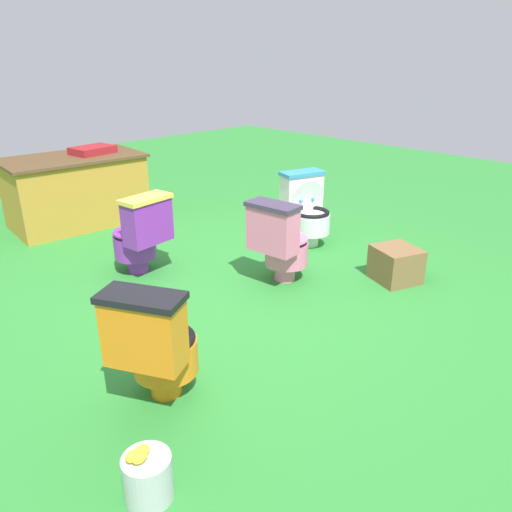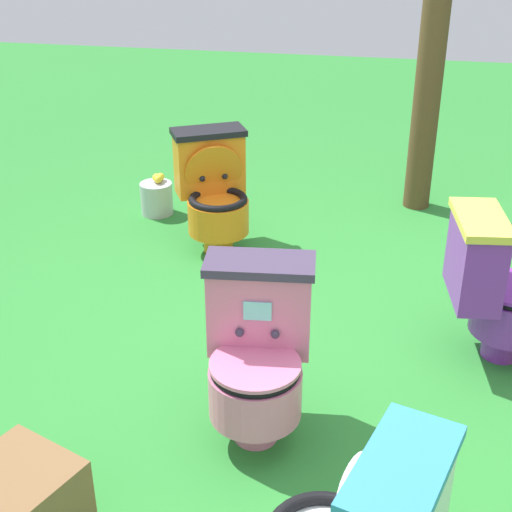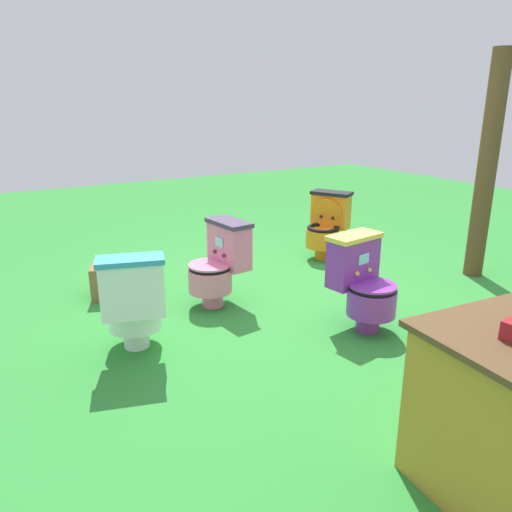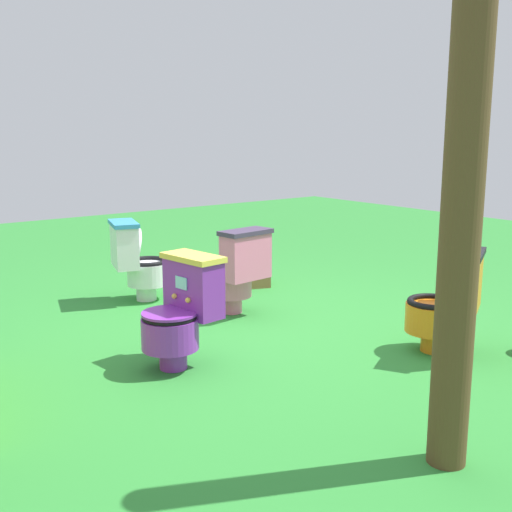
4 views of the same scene
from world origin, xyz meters
name	(u,v)px [view 4 (image 4 of 4)]	position (x,y,z in m)	size (l,w,h in m)	color
ground	(263,333)	(0.00, 0.00, 0.00)	(14.00, 14.00, 0.00)	#2D8433
toilet_orange	(447,300)	(-1.11, -0.73, 0.37)	(0.62, 0.59, 0.73)	orange
toilet_pink	(237,271)	(0.53, -0.14, 0.37)	(0.53, 0.45, 0.73)	pink
toilet_purple	(181,311)	(-0.20, 0.84, 0.37)	(0.46, 0.54, 0.73)	purple
toilet_white	(137,260)	(1.41, 0.32, 0.37)	(0.53, 0.59, 0.73)	white
wooden_post	(460,236)	(-2.02, 0.50, 1.07)	(0.18, 0.18, 2.14)	brown
small_crate	(249,271)	(1.26, -0.81, 0.15)	(0.34, 0.36, 0.30)	brown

